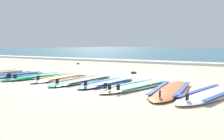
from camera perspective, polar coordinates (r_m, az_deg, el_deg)
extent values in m
plane|color=beige|center=(6.80, -3.89, -2.32)|extent=(80.00, 80.00, 0.00)
cube|color=white|center=(12.89, 13.60, 1.51)|extent=(80.00, 0.84, 0.11)
cube|color=#334CB2|center=(8.71, -22.42, -0.49)|extent=(0.09, 1.62, 0.01)
ellipsoid|color=#3875CC|center=(8.35, -19.21, -0.91)|extent=(0.62, 1.99, 0.07)
cube|color=#334CB2|center=(8.48, -20.04, -0.57)|extent=(0.16, 1.38, 0.01)
cube|color=#334CB2|center=(8.22, -18.37, -0.69)|extent=(0.16, 1.38, 0.01)
ellipsoid|color=#2DB793|center=(7.71, -15.05, -1.31)|extent=(0.95, 2.43, 0.07)
cube|color=teal|center=(7.88, -15.95, -0.89)|extent=(0.34, 1.65, 0.01)
cube|color=teal|center=(7.53, -14.13, -1.13)|extent=(0.34, 1.65, 0.01)
cube|color=black|center=(7.21, -21.09, -1.23)|extent=(0.03, 0.09, 0.11)
cube|color=black|center=(7.38, -21.29, -1.09)|extent=(0.03, 0.09, 0.11)
cube|color=black|center=(7.10, -20.03, -1.30)|extent=(0.03, 0.09, 0.11)
ellipsoid|color=white|center=(7.27, -10.79, -1.62)|extent=(0.65, 2.24, 0.07)
cube|color=gold|center=(7.39, -11.99, -1.20)|extent=(0.15, 1.55, 0.01)
cube|color=gold|center=(7.14, -9.56, -1.40)|extent=(0.15, 1.55, 0.01)
cube|color=black|center=(6.62, -15.55, -1.64)|extent=(0.02, 0.09, 0.11)
ellipsoid|color=#2DB793|center=(6.67, -6.20, -2.19)|extent=(0.60, 2.38, 0.07)
cube|color=#D13838|center=(6.80, -7.64, -1.72)|extent=(0.08, 1.67, 0.01)
cube|color=#D13838|center=(6.54, -4.71, -1.97)|extent=(0.08, 1.67, 0.01)
cube|color=black|center=(5.95, -11.64, -2.34)|extent=(0.01, 0.09, 0.11)
ellipsoid|color=#3875CC|center=(6.18, -0.85, -2.78)|extent=(0.65, 2.07, 0.07)
cube|color=#334CB2|center=(6.28, -2.20, -2.27)|extent=(0.17, 1.43, 0.01)
cube|color=#334CB2|center=(6.07, 0.56, -2.54)|extent=(0.17, 1.43, 0.01)
cube|color=black|center=(5.55, -5.67, -2.82)|extent=(0.02, 0.09, 0.11)
ellipsoid|color=white|center=(5.77, 5.52, -3.40)|extent=(0.97, 2.43, 0.07)
cube|color=teal|center=(5.89, 3.83, -2.81)|extent=(0.36, 1.65, 0.01)
cube|color=teal|center=(5.64, 7.30, -3.20)|extent=(0.36, 1.65, 0.01)
cube|color=black|center=(5.04, -0.54, -3.65)|extent=(0.03, 0.09, 0.11)
cube|color=black|center=(5.19, -1.45, -3.38)|extent=(0.03, 0.09, 0.11)
cube|color=black|center=(4.98, 1.33, -3.76)|extent=(0.03, 0.09, 0.11)
ellipsoid|color=orange|center=(5.40, 12.44, -4.12)|extent=(1.02, 2.62, 0.07)
cube|color=#334CB2|center=(5.44, 10.06, -3.57)|extent=(0.36, 1.78, 0.01)
cube|color=#334CB2|center=(5.36, 14.87, -3.80)|extent=(0.36, 1.78, 0.01)
cube|color=black|center=(4.43, 10.21, -5.02)|extent=(0.03, 0.09, 0.11)
ellipsoid|color=white|center=(5.19, 20.57, -4.75)|extent=(1.09, 2.63, 0.07)
cube|color=#334CB2|center=(5.26, 18.24, -4.07)|extent=(0.41, 1.77, 0.01)
cube|color=black|center=(4.27, 15.79, -5.54)|extent=(0.03, 0.09, 0.11)
ellipsoid|color=#384723|center=(12.44, -7.28, 1.37)|extent=(0.17, 0.14, 0.06)
ellipsoid|color=#2D381E|center=(8.44, 4.65, -0.55)|extent=(0.20, 0.16, 0.07)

